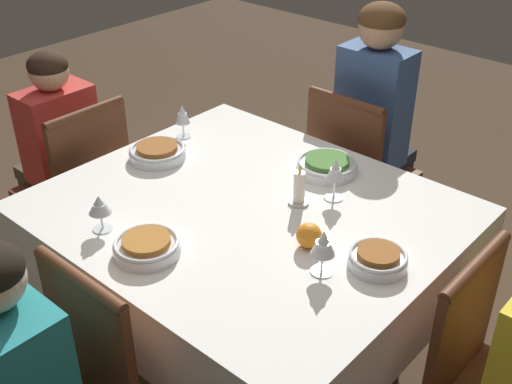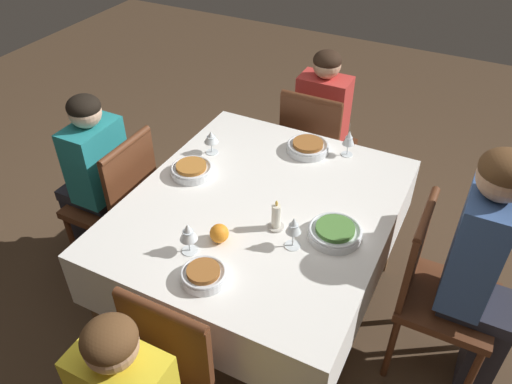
{
  "view_description": "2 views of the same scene",
  "coord_description": "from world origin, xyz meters",
  "px_view_note": "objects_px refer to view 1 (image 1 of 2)",
  "views": [
    {
      "loc": [
        -1.24,
        1.35,
        1.91
      ],
      "look_at": [
        -0.06,
        0.03,
        0.83
      ],
      "focal_mm": 45.0,
      "sensor_mm": 36.0,
      "label": 1
    },
    {
      "loc": [
        -1.56,
        -0.77,
        2.17
      ],
      "look_at": [
        -0.06,
        -0.01,
        0.84
      ],
      "focal_mm": 35.0,
      "sensor_mm": 36.0,
      "label": 2
    }
  ],
  "objects_px": {
    "person_adult_denim": "(377,121)",
    "candle_centerpiece": "(299,190)",
    "chair_east": "(80,185)",
    "bowl_south": "(327,165)",
    "bowl_east": "(157,152)",
    "wine_glass_south": "(335,171)",
    "bowl_west": "(378,258)",
    "person_child_red": "(56,155)",
    "orange_fruit": "(309,235)",
    "wine_glass_north": "(100,206)",
    "bowl_north": "(147,246)",
    "wine_glass_west": "(323,244)",
    "dining_table": "(247,227)",
    "wine_glass_east": "(182,115)",
    "chair_south": "(355,171)"
  },
  "relations": [
    {
      "from": "person_adult_denim",
      "to": "candle_centerpiece",
      "type": "xyz_separation_m",
      "value": [
        -0.2,
        0.83,
        0.09
      ]
    },
    {
      "from": "chair_east",
      "to": "bowl_south",
      "type": "distance_m",
      "value": 1.09
    },
    {
      "from": "bowl_east",
      "to": "candle_centerpiece",
      "type": "xyz_separation_m",
      "value": [
        -0.61,
        -0.1,
        0.03
      ]
    },
    {
      "from": "wine_glass_south",
      "to": "bowl_west",
      "type": "xyz_separation_m",
      "value": [
        -0.32,
        0.23,
        -0.08
      ]
    },
    {
      "from": "person_child_red",
      "to": "orange_fruit",
      "type": "bearing_deg",
      "value": 91.47
    },
    {
      "from": "wine_glass_north",
      "to": "candle_centerpiece",
      "type": "xyz_separation_m",
      "value": [
        -0.38,
        -0.54,
        -0.04
      ]
    },
    {
      "from": "person_adult_denim",
      "to": "bowl_north",
      "type": "relative_size",
      "value": 6.03
    },
    {
      "from": "bowl_west",
      "to": "bowl_south",
      "type": "bearing_deg",
      "value": -38.81
    },
    {
      "from": "wine_glass_north",
      "to": "person_adult_denim",
      "type": "bearing_deg",
      "value": -97.11
    },
    {
      "from": "bowl_west",
      "to": "wine_glass_west",
      "type": "bearing_deg",
      "value": 50.94
    },
    {
      "from": "dining_table",
      "to": "wine_glass_north",
      "type": "bearing_deg",
      "value": 57.79
    },
    {
      "from": "person_adult_denim",
      "to": "wine_glass_east",
      "type": "xyz_separation_m",
      "value": [
        0.47,
        0.74,
        0.14
      ]
    },
    {
      "from": "dining_table",
      "to": "bowl_east",
      "type": "xyz_separation_m",
      "value": [
        0.49,
        -0.03,
        0.11
      ]
    },
    {
      "from": "person_child_red",
      "to": "wine_glass_north",
      "type": "height_order",
      "value": "person_child_red"
    },
    {
      "from": "person_adult_denim",
      "to": "person_child_red",
      "type": "xyz_separation_m",
      "value": [
        0.97,
        1.04,
        -0.11
      ]
    },
    {
      "from": "wine_glass_east",
      "to": "candle_centerpiece",
      "type": "distance_m",
      "value": 0.68
    },
    {
      "from": "wine_glass_south",
      "to": "wine_glass_west",
      "type": "xyz_separation_m",
      "value": [
        -0.21,
        0.36,
        -0.01
      ]
    },
    {
      "from": "bowl_south",
      "to": "wine_glass_north",
      "type": "distance_m",
      "value": 0.84
    },
    {
      "from": "wine_glass_south",
      "to": "bowl_west",
      "type": "height_order",
      "value": "wine_glass_south"
    },
    {
      "from": "person_child_red",
      "to": "chair_south",
      "type": "bearing_deg",
      "value": 132.4
    },
    {
      "from": "chair_south",
      "to": "chair_east",
      "type": "relative_size",
      "value": 1.0
    },
    {
      "from": "orange_fruit",
      "to": "wine_glass_east",
      "type": "bearing_deg",
      "value": -17.31
    },
    {
      "from": "dining_table",
      "to": "wine_glass_east",
      "type": "relative_size",
      "value": 9.36
    },
    {
      "from": "wine_glass_west",
      "to": "wine_glass_south",
      "type": "bearing_deg",
      "value": -59.2
    },
    {
      "from": "wine_glass_south",
      "to": "bowl_north",
      "type": "height_order",
      "value": "wine_glass_south"
    },
    {
      "from": "wine_glass_east",
      "to": "bowl_north",
      "type": "bearing_deg",
      "value": 129.12
    },
    {
      "from": "bowl_north",
      "to": "candle_centerpiece",
      "type": "xyz_separation_m",
      "value": [
        -0.17,
        -0.53,
        0.03
      ]
    },
    {
      "from": "person_child_red",
      "to": "bowl_west",
      "type": "relative_size",
      "value": 6.1
    },
    {
      "from": "wine_glass_south",
      "to": "wine_glass_west",
      "type": "relative_size",
      "value": 1.05
    },
    {
      "from": "chair_east",
      "to": "orange_fruit",
      "type": "height_order",
      "value": "chair_east"
    },
    {
      "from": "dining_table",
      "to": "bowl_east",
      "type": "relative_size",
      "value": 6.12
    },
    {
      "from": "wine_glass_north",
      "to": "orange_fruit",
      "type": "height_order",
      "value": "wine_glass_north"
    },
    {
      "from": "bowl_north",
      "to": "orange_fruit",
      "type": "bearing_deg",
      "value": -134.0
    },
    {
      "from": "dining_table",
      "to": "bowl_west",
      "type": "relative_size",
      "value": 7.57
    },
    {
      "from": "orange_fruit",
      "to": "chair_south",
      "type": "bearing_deg",
      "value": -66.01
    },
    {
      "from": "bowl_south",
      "to": "wine_glass_west",
      "type": "bearing_deg",
      "value": 124.77
    },
    {
      "from": "person_child_red",
      "to": "wine_glass_west",
      "type": "bearing_deg",
      "value": 88.37
    },
    {
      "from": "person_adult_denim",
      "to": "wine_glass_east",
      "type": "relative_size",
      "value": 8.64
    },
    {
      "from": "bowl_east",
      "to": "candle_centerpiece",
      "type": "relative_size",
      "value": 1.47
    },
    {
      "from": "person_child_red",
      "to": "wine_glass_east",
      "type": "relative_size",
      "value": 7.54
    },
    {
      "from": "bowl_south",
      "to": "bowl_north",
      "type": "height_order",
      "value": "same"
    },
    {
      "from": "dining_table",
      "to": "wine_glass_east",
      "type": "bearing_deg",
      "value": -21.82
    },
    {
      "from": "bowl_west",
      "to": "candle_centerpiece",
      "type": "bearing_deg",
      "value": -17.02
    },
    {
      "from": "chair_east",
      "to": "wine_glass_west",
      "type": "xyz_separation_m",
      "value": [
        -1.3,
        0.04,
        0.34
      ]
    },
    {
      "from": "dining_table",
      "to": "bowl_east",
      "type": "height_order",
      "value": "bowl_east"
    },
    {
      "from": "wine_glass_north",
      "to": "wine_glass_east",
      "type": "bearing_deg",
      "value": -64.84
    },
    {
      "from": "wine_glass_north",
      "to": "bowl_south",
      "type": "bearing_deg",
      "value": -112.03
    },
    {
      "from": "person_child_red",
      "to": "wine_glass_west",
      "type": "height_order",
      "value": "person_child_red"
    },
    {
      "from": "dining_table",
      "to": "person_child_red",
      "type": "xyz_separation_m",
      "value": [
        1.06,
        0.08,
        -0.06
      ]
    },
    {
      "from": "wine_glass_west",
      "to": "bowl_south",
      "type": "bearing_deg",
      "value": -55.23
    }
  ]
}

